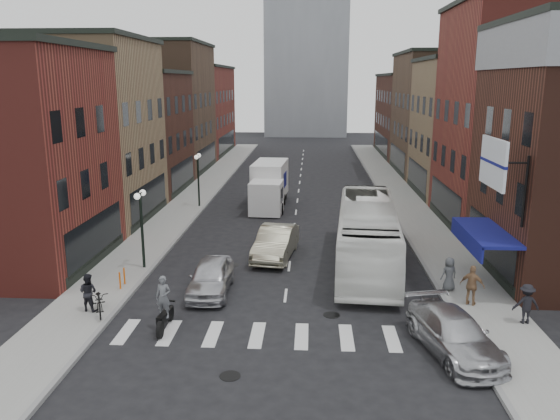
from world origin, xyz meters
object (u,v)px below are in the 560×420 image
object	(u,v)px
parked_bicycle	(100,301)
ped_left_solo	(88,292)
box_truck	(269,186)
streetlamp_far	(198,170)
curb_car	(454,334)
ped_right_a	(526,304)
ped_right_b	(472,285)
sedan_left_near	(211,277)
transit_bus	(367,234)
streetlamp_near	(141,215)
ped_right_c	(449,274)
bike_rack	(122,278)
sedan_left_far	(276,242)
motorcycle_rider	(164,305)
billboard_sign	(495,164)

from	to	relation	value
parked_bicycle	ped_left_solo	size ratio (longest dim) A/B	1.23
box_truck	streetlamp_far	bearing A→B (deg)	-169.27
curb_car	ped_right_a	size ratio (longest dim) A/B	3.11
ped_right_b	sedan_left_near	bearing A→B (deg)	23.24
streetlamp_far	transit_bus	size ratio (longest dim) A/B	0.34
streetlamp_near	ped_right_b	xyz separation A→B (m)	(15.35, -3.92, -1.89)
box_truck	ped_left_solo	xyz separation A→B (m)	(-5.95, -20.07, -0.69)
ped_right_c	streetlamp_far	bearing A→B (deg)	-66.96
bike_rack	streetlamp_near	bearing A→B (deg)	85.76
streetlamp_far	box_truck	bearing A→B (deg)	6.95
transit_bus	sedan_left_far	world-z (taller)	transit_bus
motorcycle_rider	ped_right_a	size ratio (longest dim) A/B	1.38
billboard_sign	streetlamp_near	world-z (taller)	billboard_sign
transit_bus	ped_left_solo	distance (m)	13.87
box_truck	motorcycle_rider	bearing A→B (deg)	-92.64
ped_right_a	ped_left_solo	bearing A→B (deg)	-2.89
box_truck	ped_right_b	world-z (taller)	box_truck
transit_bus	sedan_left_near	xyz separation A→B (m)	(-7.44, -4.19, -0.94)
curb_car	motorcycle_rider	bearing A→B (deg)	159.87
sedan_left_far	ped_right_a	world-z (taller)	ped_right_a
bike_rack	ped_right_c	xyz separation A→B (m)	(15.00, 0.44, 0.37)
billboard_sign	ped_right_a	world-z (taller)	billboard_sign
ped_right_b	ped_right_a	bearing A→B (deg)	162.32
bike_rack	sedan_left_near	size ratio (longest dim) A/B	0.18
transit_bus	ped_right_b	world-z (taller)	transit_bus
streetlamp_near	box_truck	bearing A→B (deg)	70.15
billboard_sign	sedan_left_near	size ratio (longest dim) A/B	0.82
streetlamp_far	motorcycle_rider	size ratio (longest dim) A/B	1.86
box_truck	motorcycle_rider	xyz separation A→B (m)	(-2.40, -21.39, -0.61)
parked_bicycle	bike_rack	bearing A→B (deg)	68.63
streetlamp_near	motorcycle_rider	xyz separation A→B (m)	(2.88, -6.74, -1.88)
streetlamp_far	parked_bicycle	world-z (taller)	streetlamp_far
streetlamp_near	streetlamp_far	distance (m)	14.00
motorcycle_rider	ped_right_c	distance (m)	12.74
sedan_left_near	curb_car	world-z (taller)	sedan_left_near
ped_right_a	box_truck	bearing A→B (deg)	-62.30
ped_right_b	bike_rack	bearing A→B (deg)	24.19
ped_left_solo	box_truck	bearing A→B (deg)	-93.97
streetlamp_near	curb_car	bearing A→B (deg)	-30.38
billboard_sign	parked_bicycle	distance (m)	17.13
curb_car	ped_right_c	size ratio (longest dim) A/B	3.25
bike_rack	sedan_left_near	xyz separation A→B (m)	(4.17, -0.14, 0.21)
billboard_sign	box_truck	distance (m)	21.54
curb_car	ped_right_b	xyz separation A→B (m)	(1.74, 4.06, 0.30)
curb_car	ped_right_a	xyz separation A→B (m)	(3.36, 2.36, 0.23)
streetlamp_far	transit_bus	distance (m)	17.08
box_truck	curb_car	xyz separation A→B (m)	(8.32, -22.62, -0.92)
ped_left_solo	sedan_left_far	bearing A→B (deg)	-120.19
motorcycle_rider	sedan_left_near	world-z (taller)	motorcycle_rider
parked_bicycle	ped_right_a	xyz separation A→B (m)	(17.07, 0.08, 0.28)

